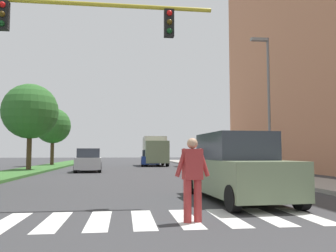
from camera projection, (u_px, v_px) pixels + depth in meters
name	position (u px, v px, depth m)	size (l,w,h in m)	color
ground_plane	(129.00, 169.00, 28.56)	(140.00, 140.00, 0.00)	#38383A
crosswalk	(143.00, 219.00, 7.22)	(7.65, 2.20, 0.01)	silver
median_strip	(30.00, 170.00, 25.67)	(2.98, 64.00, 0.15)	#386B2D
tree_far	(30.00, 112.00, 25.90)	(4.11, 4.11, 6.38)	#4C3823
tree_distant	(53.00, 126.00, 35.90)	(3.66, 3.66, 5.86)	#4C3823
sidewalk_right	(228.00, 169.00, 27.57)	(3.00, 64.00, 0.15)	#9E9991
traffic_light_gantry	(0.00, 43.00, 9.32)	(8.33, 0.30, 6.00)	gold
street_lamp_right	(267.00, 93.00, 18.72)	(1.02, 0.24, 7.50)	slate
pedestrian_performer	(193.00, 175.00, 7.00)	(0.75, 0.30, 1.69)	#B23333
suv_crossing	(237.00, 168.00, 10.16)	(2.20, 4.70, 1.97)	gray
sedan_midblock	(89.00, 161.00, 25.28)	(2.08, 4.13, 1.69)	#B7B7BC
sedan_distant	(150.00, 159.00, 36.06)	(2.03, 4.62, 1.65)	navy
truck_box_delivery	(155.00, 150.00, 36.83)	(2.40, 6.20, 3.10)	gray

